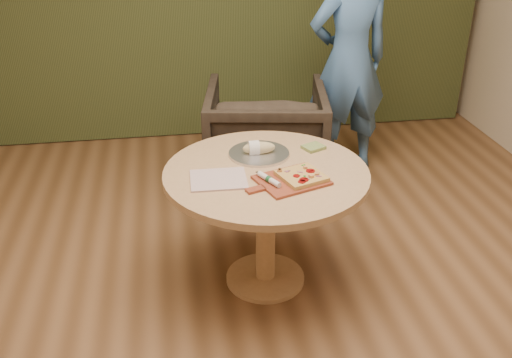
{
  "coord_description": "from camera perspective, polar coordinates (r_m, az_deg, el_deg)",
  "views": [
    {
      "loc": [
        -0.51,
        -2.31,
        2.17
      ],
      "look_at": [
        -0.1,
        0.25,
        0.82
      ],
      "focal_mm": 40.0,
      "sensor_mm": 36.0,
      "label": 1
    }
  ],
  "objects": [
    {
      "name": "pedestal_table",
      "position": [
        3.23,
        1.01,
        -1.38
      ],
      "size": [
        1.15,
        1.15,
        0.75
      ],
      "rotation": [
        0.0,
        0.0,
        0.1
      ],
      "color": "tan",
      "rests_on": "ground"
    },
    {
      "name": "pizza_paddle",
      "position": [
        3.04,
        3.41,
        -0.18
      ],
      "size": [
        0.47,
        0.38,
        0.01
      ],
      "rotation": [
        0.0,
        0.0,
        0.34
      ],
      "color": "brown",
      "rests_on": "pedestal_table"
    },
    {
      "name": "newspaper",
      "position": [
        3.06,
        -3.78,
        -0.04
      ],
      "size": [
        0.31,
        0.26,
        0.01
      ],
      "primitive_type": "cube",
      "rotation": [
        0.0,
        0.0,
        -0.03
      ],
      "color": "silver",
      "rests_on": "pedestal_table"
    },
    {
      "name": "green_packet",
      "position": [
        3.44,
        5.76,
        3.18
      ],
      "size": [
        0.15,
        0.14,
        0.02
      ],
      "primitive_type": "cube",
      "rotation": [
        0.0,
        0.0,
        0.43
      ],
      "color": "#576A30",
      "rests_on": "pedestal_table"
    },
    {
      "name": "flatbread_pizza",
      "position": [
        3.05,
        4.58,
        0.31
      ],
      "size": [
        0.28,
        0.28,
        0.04
      ],
      "rotation": [
        0.0,
        0.0,
        0.34
      ],
      "color": "tan",
      "rests_on": "pizza_paddle"
    },
    {
      "name": "person_standing",
      "position": [
        4.63,
        9.26,
        11.61
      ],
      "size": [
        0.73,
        0.54,
        1.86
      ],
      "primitive_type": "imported",
      "rotation": [
        0.0,
        0.0,
        3.28
      ],
      "color": "#40689A",
      "rests_on": "ground"
    },
    {
      "name": "serving_tray",
      "position": [
        3.35,
        0.3,
        2.57
      ],
      "size": [
        0.36,
        0.36,
        0.02
      ],
      "color": "silver",
      "rests_on": "pedestal_table"
    },
    {
      "name": "room_shell",
      "position": [
        2.48,
        3.34,
        9.45
      ],
      "size": [
        5.04,
        6.04,
        2.84
      ],
      "color": "brown",
      "rests_on": "ground"
    },
    {
      "name": "bread_roll",
      "position": [
        3.33,
        0.15,
        3.12
      ],
      "size": [
        0.19,
        0.09,
        0.09
      ],
      "color": "tan",
      "rests_on": "serving_tray"
    },
    {
      "name": "armchair",
      "position": [
        4.39,
        0.99,
        4.58
      ],
      "size": [
        1.02,
        0.97,
        0.92
      ],
      "primitive_type": "imported",
      "rotation": [
        0.0,
        0.0,
        2.97
      ],
      "color": "black",
      "rests_on": "ground"
    },
    {
      "name": "cutlery_roll",
      "position": [
        3.0,
        1.31,
        -0.03
      ],
      "size": [
        0.11,
        0.19,
        0.03
      ],
      "rotation": [
        0.0,
        0.0,
        0.49
      ],
      "color": "beige",
      "rests_on": "pizza_paddle"
    }
  ]
}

